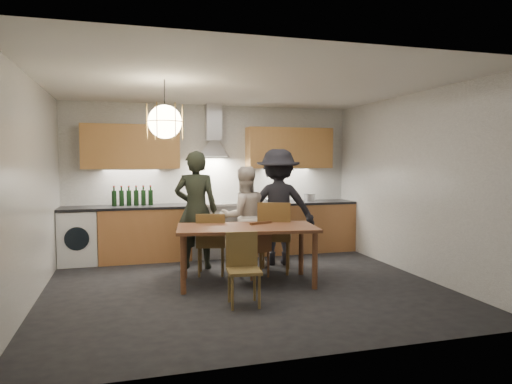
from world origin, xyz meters
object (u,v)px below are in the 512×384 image
object	(u,v)px
mixing_bowl	(272,200)
chair_back_left	(211,240)
person_left	(196,210)
stock_pot	(309,198)
chair_front	(243,263)
person_right	(278,207)
dining_table	(247,233)
person_mid	(244,217)
wine_bottles	(133,196)

from	to	relation	value
mixing_bowl	chair_back_left	bearing A→B (deg)	-135.82
person_left	stock_pot	size ratio (longest dim) A/B	9.64
chair_front	stock_pot	bearing A→B (deg)	59.87
person_right	stock_pot	distance (m)	1.21
dining_table	person_right	xyz separation A→B (m)	(0.77, 1.00, 0.23)
chair_back_left	person_left	distance (m)	0.66
person_mid	wine_bottles	xyz separation A→B (m)	(-1.63, 0.98, 0.29)
dining_table	stock_pot	world-z (taller)	stock_pot
dining_table	chair_back_left	xyz separation A→B (m)	(-0.39, 0.54, -0.17)
chair_front	wine_bottles	xyz separation A→B (m)	(-1.17, 2.71, 0.59)
chair_front	person_mid	distance (m)	1.82
mixing_bowl	stock_pot	xyz separation A→B (m)	(0.71, 0.00, 0.03)
mixing_bowl	person_mid	bearing A→B (deg)	-129.33
chair_front	person_mid	size ratio (longest dim) A/B	0.53
person_left	person_right	bearing A→B (deg)	-166.84
chair_back_left	wine_bottles	world-z (taller)	wine_bottles
person_mid	chair_back_left	bearing A→B (deg)	28.88
person_right	chair_back_left	bearing A→B (deg)	34.91
mixing_bowl	wine_bottles	distance (m)	2.38
person_mid	chair_front	bearing A→B (deg)	70.99
chair_back_left	person_mid	distance (m)	0.74
chair_back_left	dining_table	bearing A→B (deg)	138.23
dining_table	person_mid	bearing A→B (deg)	85.95
chair_back_left	stock_pot	world-z (taller)	stock_pot
chair_front	person_left	bearing A→B (deg)	103.55
chair_back_left	wine_bottles	distance (m)	1.80
person_left	wine_bottles	bearing A→B (deg)	-26.48
chair_back_left	person_mid	size ratio (longest dim) A/B	0.58
stock_pot	chair_front	bearing A→B (deg)	-125.85
mixing_bowl	wine_bottles	world-z (taller)	wine_bottles
chair_front	mixing_bowl	distance (m)	2.94
stock_pot	person_mid	bearing A→B (deg)	-147.83
person_left	chair_back_left	bearing A→B (deg)	120.25
person_mid	person_right	size ratio (longest dim) A/B	0.85
chair_front	person_left	world-z (taller)	person_left
dining_table	person_mid	size ratio (longest dim) A/B	1.25
dining_table	person_right	world-z (taller)	person_right
person_mid	mixing_bowl	xyz separation A→B (m)	(0.75, 0.91, 0.16)
dining_table	chair_front	bearing A→B (deg)	-99.72
person_right	person_mid	bearing A→B (deg)	21.07
person_mid	wine_bottles	size ratio (longest dim) A/B	2.37
person_mid	wine_bottles	world-z (taller)	person_mid
person_mid	person_left	bearing A→B (deg)	-15.56
person_right	mixing_bowl	size ratio (longest dim) A/B	6.64
chair_back_left	wine_bottles	bearing A→B (deg)	-39.69
chair_back_left	mixing_bowl	size ratio (longest dim) A/B	3.27
mixing_bowl	person_right	bearing A→B (deg)	-101.57
mixing_bowl	stock_pot	world-z (taller)	stock_pot
dining_table	person_left	bearing A→B (deg)	123.99
stock_pot	dining_table	bearing A→B (deg)	-132.00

